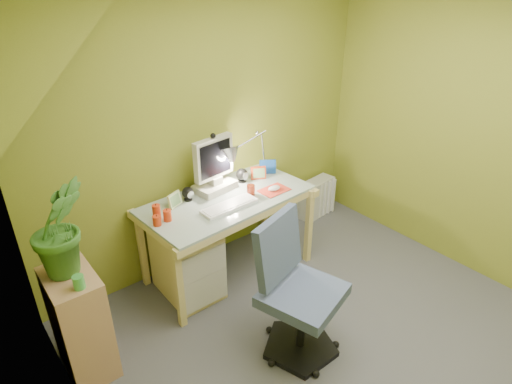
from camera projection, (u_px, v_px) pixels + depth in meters
floor at (344, 350)px, 3.02m from camera, size 3.20×3.20×0.01m
wall_back at (211, 129)px, 3.58m from camera, size 3.20×0.01×2.40m
wall_left at (87, 329)px, 1.58m from camera, size 0.01×3.20×2.40m
wall_right at (494, 140)px, 3.35m from camera, size 0.01×3.20×2.40m
slope_ceiling at (214, 129)px, 1.62m from camera, size 1.10×3.20×1.10m
desk at (229, 236)px, 3.64m from camera, size 1.43×0.79×0.74m
monitor at (214, 162)px, 3.48m from camera, size 0.40×0.27×0.51m
speaker_left at (188, 194)px, 3.41m from camera, size 0.10×0.10×0.11m
speaker_right at (242, 175)px, 3.70m from camera, size 0.12×0.12×0.13m
keyboard at (229, 206)px, 3.32m from camera, size 0.47×0.17×0.02m
mousepad at (274, 190)px, 3.58m from camera, size 0.25×0.18×0.01m
mouse at (274, 188)px, 3.57m from camera, size 0.12×0.08×0.04m
amber_tumbler at (251, 190)px, 3.49m from camera, size 0.08×0.08×0.09m
candle_cluster at (159, 214)px, 3.12m from camera, size 0.16×0.14×0.12m
photo_frame_red at (258, 173)px, 3.76m from camera, size 0.13×0.08×0.11m
photo_frame_blue at (268, 167)px, 3.86m from camera, size 0.13×0.10×0.13m
photo_frame_green at (175, 200)px, 3.32m from camera, size 0.13×0.07×0.11m
desk_lamp at (257, 143)px, 3.70m from camera, size 0.61×0.33×0.62m
side_ledge at (80, 324)px, 2.73m from camera, size 0.28×0.43×0.76m
potted_plant at (60, 227)px, 2.46m from camera, size 0.36×0.29×0.62m
green_cup at (79, 282)px, 2.44m from camera, size 0.07×0.07×0.08m
task_chair at (303, 292)px, 2.80m from camera, size 0.70×0.70×1.01m
radiator at (316, 198)px, 4.60m from camera, size 0.43×0.21×0.41m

